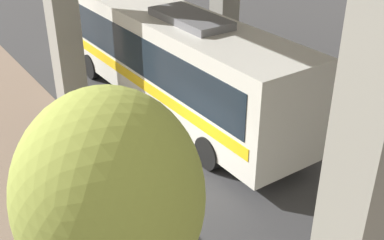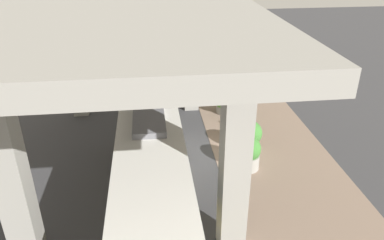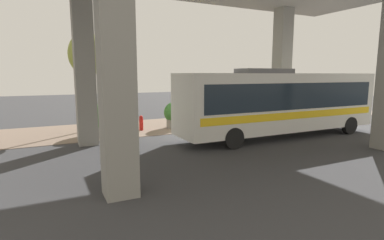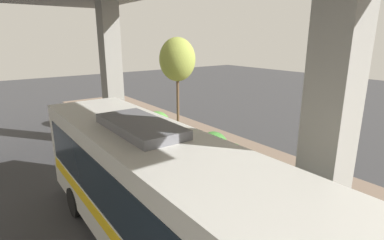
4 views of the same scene
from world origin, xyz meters
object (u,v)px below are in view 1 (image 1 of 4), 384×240
(bus, at_px, (171,55))
(planter_front, at_px, (75,157))
(planter_back, at_px, (83,196))
(street_tree_near, at_px, (110,198))

(bus, height_order, planter_front, bus)
(planter_front, xyz_separation_m, planter_back, (-0.50, -1.71, -0.00))
(bus, bearing_deg, planter_front, -152.57)
(bus, xyz_separation_m, planter_front, (-4.62, -2.40, -1.15))
(street_tree_near, bearing_deg, planter_back, 74.11)
(planter_front, distance_m, planter_back, 1.79)
(planter_front, height_order, planter_back, planter_front)
(street_tree_near, bearing_deg, planter_front, 73.98)
(planter_front, relative_size, planter_back, 1.03)
(street_tree_near, bearing_deg, bus, 54.29)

